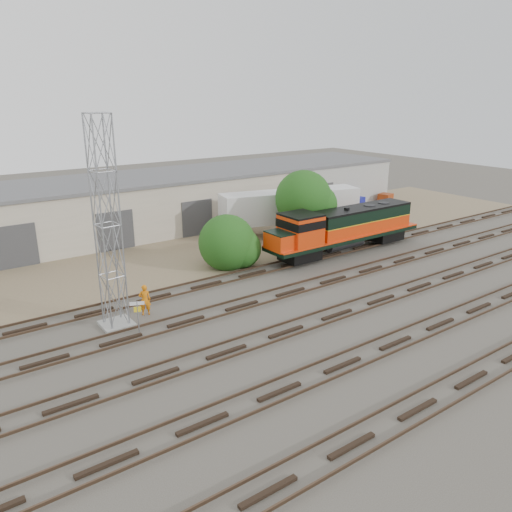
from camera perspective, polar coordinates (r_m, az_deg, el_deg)
ground at (r=33.17m, az=5.59°, el=-5.02°), size 140.00×140.00×0.00m
dirt_strip at (r=44.83m, az=-7.04°, el=1.14°), size 80.00×16.00×0.02m
tracks at (r=31.14m, az=9.23°, el=-6.61°), size 80.00×20.40×0.28m
warehouse at (r=51.16m, az=-11.45°, el=6.09°), size 58.40×10.40×5.30m
locomotive at (r=42.75m, az=9.96°, el=3.20°), size 15.67×2.75×3.77m
signal_tower at (r=28.66m, az=-16.59°, el=2.96°), size 1.77×1.77×12.02m
sign_post at (r=28.81m, az=-13.38°, el=-6.14°), size 0.77×0.32×1.98m
worker at (r=31.28m, az=-12.59°, el=-4.91°), size 0.83×0.69×1.96m
semi_trailer at (r=48.16m, az=4.31°, el=5.65°), size 13.93×5.88×4.21m
dumpster_blue at (r=59.67m, az=11.41°, el=5.90°), size 2.01×1.95×1.50m
dumpster_red at (r=63.10m, az=14.56°, el=6.29°), size 1.79×1.71×1.40m
tree_mid at (r=38.70m, az=-2.91°, el=1.35°), size 4.66×4.44×4.44m
tree_east at (r=44.10m, az=5.85°, el=6.38°), size 5.22×4.97×6.71m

